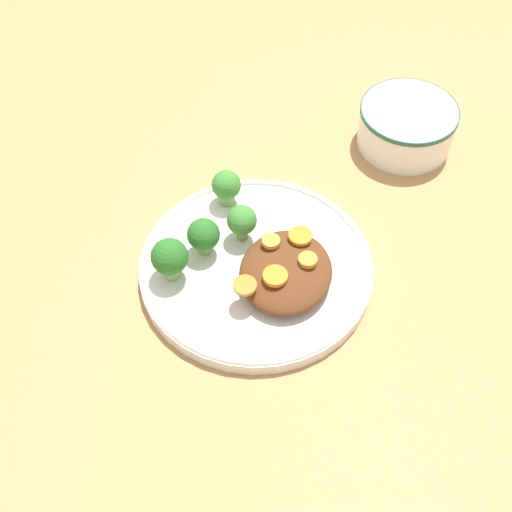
% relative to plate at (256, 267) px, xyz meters
% --- Properties ---
extents(ground_plane, '(4.00, 4.00, 0.00)m').
position_rel_plate_xyz_m(ground_plane, '(0.00, 0.00, -0.01)').
color(ground_plane, tan).
extents(plate, '(0.26, 0.26, 0.02)m').
position_rel_plate_xyz_m(plate, '(0.00, 0.00, 0.00)').
color(plate, silver).
rests_on(plate, ground_plane).
extents(dip_bowl, '(0.13, 0.13, 0.06)m').
position_rel_plate_xyz_m(dip_bowl, '(-0.14, -0.25, 0.02)').
color(dip_bowl, white).
rests_on(dip_bowl, ground_plane).
extents(stew_mound, '(0.10, 0.12, 0.03)m').
position_rel_plate_xyz_m(stew_mound, '(-0.04, 0.01, 0.02)').
color(stew_mound, '#5B3319').
rests_on(stew_mound, plate).
extents(broccoli_floret_0, '(0.04, 0.04, 0.05)m').
position_rel_plate_xyz_m(broccoli_floret_0, '(0.06, -0.01, 0.03)').
color(broccoli_floret_0, '#7FA85B').
rests_on(broccoli_floret_0, plate).
extents(broccoli_floret_1, '(0.03, 0.03, 0.05)m').
position_rel_plate_xyz_m(broccoli_floret_1, '(0.02, -0.03, 0.03)').
color(broccoli_floret_1, '#759E51').
rests_on(broccoli_floret_1, plate).
extents(broccoli_floret_2, '(0.04, 0.04, 0.05)m').
position_rel_plate_xyz_m(broccoli_floret_2, '(0.09, 0.04, 0.04)').
color(broccoli_floret_2, '#7FA85B').
rests_on(broccoli_floret_2, plate).
extents(broccoli_floret_3, '(0.03, 0.03, 0.05)m').
position_rel_plate_xyz_m(broccoli_floret_3, '(0.06, -0.08, 0.03)').
color(broccoli_floret_3, '#7FA85B').
rests_on(broccoli_floret_3, plate).
extents(carrot_slice_0, '(0.02, 0.02, 0.01)m').
position_rel_plate_xyz_m(carrot_slice_0, '(-0.01, -0.01, 0.04)').
color(carrot_slice_0, orange).
rests_on(carrot_slice_0, stew_mound).
extents(carrot_slice_1, '(0.03, 0.03, 0.00)m').
position_rel_plate_xyz_m(carrot_slice_1, '(-0.00, 0.05, 0.04)').
color(carrot_slice_1, orange).
rests_on(carrot_slice_1, stew_mound).
extents(carrot_slice_2, '(0.02, 0.02, 0.01)m').
position_rel_plate_xyz_m(carrot_slice_2, '(-0.06, 0.01, 0.04)').
color(carrot_slice_2, orange).
rests_on(carrot_slice_2, stew_mound).
extents(carrot_slice_3, '(0.03, 0.03, 0.01)m').
position_rel_plate_xyz_m(carrot_slice_3, '(-0.03, 0.03, 0.04)').
color(carrot_slice_3, orange).
rests_on(carrot_slice_3, stew_mound).
extents(carrot_slice_4, '(0.03, 0.03, 0.00)m').
position_rel_plate_xyz_m(carrot_slice_4, '(-0.04, -0.03, 0.04)').
color(carrot_slice_4, orange).
rests_on(carrot_slice_4, stew_mound).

